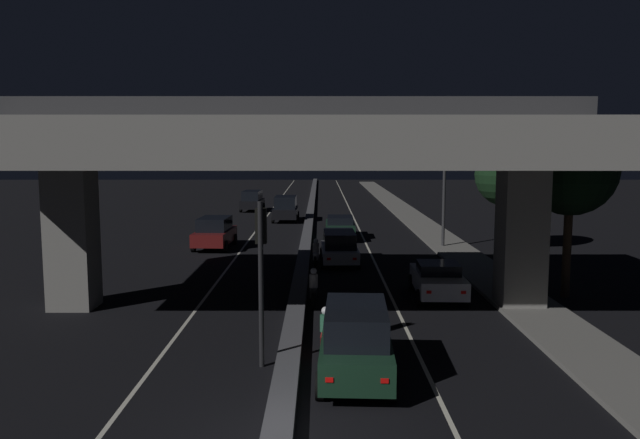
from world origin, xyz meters
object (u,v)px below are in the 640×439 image
at_px(motorcycle_red_filtering_near, 327,335).
at_px(pedestrian_on_sidewalk, 540,281).
at_px(motorcycle_white_filtering_far, 318,254).
at_px(car_dark_red_lead_oncoming, 216,232).
at_px(street_lamp, 440,162).
at_px(car_white_second, 440,279).
at_px(car_white_third, 341,247).
at_px(car_dark_green_lead, 358,341).
at_px(traffic_light_left_of_median, 263,254).
at_px(car_dark_green_fourth, 342,227).
at_px(car_black_second_oncoming, 287,208).
at_px(motorcycle_black_filtering_mid, 315,289).
at_px(car_black_third_oncoming, 254,200).

xyz_separation_m(motorcycle_red_filtering_near, pedestrian_on_sidewalk, (7.90, 5.28, 0.40)).
bearing_deg(motorcycle_white_filtering_far, car_dark_red_lead_oncoming, 50.58).
relative_size(street_lamp, car_white_second, 2.03).
distance_m(car_white_second, car_white_third, 8.09).
height_order(car_dark_green_lead, car_white_second, car_dark_green_lead).
distance_m(traffic_light_left_of_median, motorcycle_white_filtering_far, 14.60).
distance_m(car_dark_green_fourth, pedestrian_on_sidewalk, 18.79).
xyz_separation_m(car_dark_red_lead_oncoming, car_black_second_oncoming, (3.46, 13.17, 0.12)).
distance_m(street_lamp, motorcycle_black_filtering_mid, 15.66).
height_order(car_white_second, motorcycle_black_filtering_mid, motorcycle_black_filtering_mid).
height_order(car_white_third, car_dark_red_lead_oncoming, car_dark_red_lead_oncoming).
distance_m(motorcycle_red_filtering_near, pedestrian_on_sidewalk, 9.51).
height_order(traffic_light_left_of_median, motorcycle_black_filtering_mid, traffic_light_left_of_median).
xyz_separation_m(car_white_third, car_black_second_oncoming, (-3.73, 17.98, 0.19)).
distance_m(car_dark_red_lead_oncoming, motorcycle_red_filtering_near, 19.98).
bearing_deg(pedestrian_on_sidewalk, car_black_third_oncoming, 112.31).
height_order(car_black_second_oncoming, motorcycle_red_filtering_near, car_black_second_oncoming).
height_order(motorcycle_red_filtering_near, motorcycle_black_filtering_mid, motorcycle_black_filtering_mid).
bearing_deg(motorcycle_white_filtering_far, pedestrian_on_sidewalk, -131.93).
distance_m(car_white_second, pedestrian_on_sidewalk, 3.77).
bearing_deg(motorcycle_white_filtering_far, street_lamp, -49.56).
bearing_deg(car_black_third_oncoming, car_white_second, 21.07).
bearing_deg(car_dark_green_fourth, motorcycle_red_filtering_near, 178.04).
height_order(car_white_third, motorcycle_white_filtering_far, car_white_third).
distance_m(car_dark_green_fourth, motorcycle_black_filtering_mid, 17.19).
relative_size(car_dark_green_lead, car_dark_red_lead_oncoming, 0.94).
xyz_separation_m(traffic_light_left_of_median, motorcycle_red_filtering_near, (1.74, 0.82, -2.48)).
bearing_deg(car_white_second, street_lamp, -8.17).
distance_m(car_dark_green_lead, motorcycle_white_filtering_far, 15.36).
height_order(car_black_second_oncoming, motorcycle_black_filtering_mid, car_black_second_oncoming).
xyz_separation_m(car_dark_green_fourth, motorcycle_red_filtering_near, (-1.15, -22.81, -0.18)).
distance_m(car_white_second, motorcycle_black_filtering_mid, 5.07).
bearing_deg(motorcycle_red_filtering_near, car_dark_green_lead, -153.60).
distance_m(car_white_third, motorcycle_white_filtering_far, 1.39).
distance_m(car_white_second, car_black_third_oncoming, 35.04).
distance_m(car_white_third, pedestrian_on_sidewalk, 11.32).
distance_m(car_black_second_oncoming, pedestrian_on_sidewalk, 28.92).
xyz_separation_m(traffic_light_left_of_median, car_dark_green_lead, (2.51, -1.00, -2.09)).
distance_m(car_dark_green_fourth, car_black_second_oncoming, 10.15).
height_order(street_lamp, car_dark_red_lead_oncoming, street_lamp).
height_order(street_lamp, motorcycle_red_filtering_near, street_lamp).
bearing_deg(motorcycle_white_filtering_far, car_dark_green_fourth, -6.30).
height_order(car_black_third_oncoming, motorcycle_white_filtering_far, car_black_third_oncoming).
height_order(motorcycle_red_filtering_near, motorcycle_white_filtering_far, motorcycle_red_filtering_near).
height_order(street_lamp, car_white_third, street_lamp).
relative_size(street_lamp, car_black_third_oncoming, 2.06).
relative_size(car_dark_green_fourth, car_black_third_oncoming, 1.16).
bearing_deg(car_black_second_oncoming, motorcycle_white_filtering_far, 8.22).
distance_m(car_white_second, car_dark_red_lead_oncoming, 16.20).
relative_size(traffic_light_left_of_median, car_white_second, 1.08).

